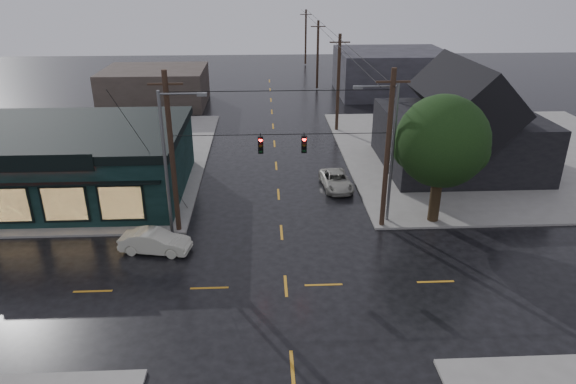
{
  "coord_description": "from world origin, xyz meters",
  "views": [
    {
      "loc": [
        -1.0,
        -22.73,
        15.28
      ],
      "look_at": [
        0.33,
        4.41,
        3.47
      ],
      "focal_mm": 32.0,
      "sensor_mm": 36.0,
      "label": 1
    }
  ],
  "objects_px": {
    "sedan_cream": "(155,242)",
    "suv_silver": "(336,180)",
    "corner_tree": "(442,142)",
    "utility_pole_ne": "(381,226)",
    "utility_pole_nw": "(179,231)"
  },
  "relations": [
    {
      "from": "utility_pole_ne",
      "to": "corner_tree",
      "type": "bearing_deg",
      "value": 8.13
    },
    {
      "from": "corner_tree",
      "to": "utility_pole_nw",
      "type": "bearing_deg",
      "value": -178.26
    },
    {
      "from": "utility_pole_ne",
      "to": "sedan_cream",
      "type": "distance_m",
      "value": 14.22
    },
    {
      "from": "corner_tree",
      "to": "utility_pole_nw",
      "type": "xyz_separation_m",
      "value": [
        -16.5,
        -0.5,
        -5.52
      ]
    },
    {
      "from": "corner_tree",
      "to": "utility_pole_ne",
      "type": "distance_m",
      "value": 6.56
    },
    {
      "from": "utility_pole_nw",
      "to": "suv_silver",
      "type": "distance_m",
      "value": 12.72
    },
    {
      "from": "utility_pole_ne",
      "to": "suv_silver",
      "type": "xyz_separation_m",
      "value": [
        -2.08,
        6.5,
        0.61
      ]
    },
    {
      "from": "corner_tree",
      "to": "sedan_cream",
      "type": "relative_size",
      "value": 2.02
    },
    {
      "from": "utility_pole_nw",
      "to": "suv_silver",
      "type": "relative_size",
      "value": 2.32
    },
    {
      "from": "utility_pole_ne",
      "to": "sedan_cream",
      "type": "bearing_deg",
      "value": -169.57
    },
    {
      "from": "utility_pole_nw",
      "to": "sedan_cream",
      "type": "relative_size",
      "value": 2.47
    },
    {
      "from": "sedan_cream",
      "to": "suv_silver",
      "type": "distance_m",
      "value": 14.96
    },
    {
      "from": "corner_tree",
      "to": "utility_pole_nw",
      "type": "relative_size",
      "value": 0.82
    },
    {
      "from": "corner_tree",
      "to": "sedan_cream",
      "type": "height_order",
      "value": "corner_tree"
    },
    {
      "from": "utility_pole_ne",
      "to": "suv_silver",
      "type": "distance_m",
      "value": 6.86
    }
  ]
}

